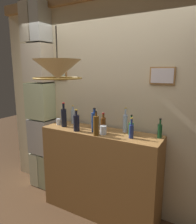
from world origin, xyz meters
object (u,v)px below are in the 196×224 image
Objects in this scene: liquor_bottle_rum at (73,116)px; glass_tumbler_highball at (103,130)px; liquor_bottle_whiskey at (131,128)px; liquor_bottle_rye at (94,122)px; liquor_bottle_mezcal at (76,123)px; pendant_lamp at (58,70)px; liquor_bottle_bourbon at (96,126)px; liquor_bottle_port at (94,121)px; glass_tumbler_rocks at (59,122)px; liquor_bottle_scotch at (160,131)px; liquor_bottle_vodka at (64,117)px; liquor_bottle_tequila at (131,131)px; liquor_bottle_amaro at (125,123)px; liquor_bottle_brandy at (103,124)px.

glass_tumbler_highball is (0.61, -0.24, -0.05)m from liquor_bottle_rum.
liquor_bottle_rye reaches higher than liquor_bottle_whiskey.
liquor_bottle_mezcal is 0.56× the size of pendant_lamp.
liquor_bottle_whiskey is 0.84× the size of liquor_bottle_bourbon.
liquor_bottle_mezcal is (-0.11, -0.23, 0.02)m from liquor_bottle_port.
pendant_lamp reaches higher than glass_tumbler_rocks.
glass_tumbler_highball is at bearing -156.00° from liquor_bottle_whiskey.
liquor_bottle_scotch reaches higher than glass_tumbler_highball.
liquor_bottle_vodka is (-0.38, -0.14, 0.04)m from liquor_bottle_port.
liquor_bottle_port is 0.85× the size of liquor_bottle_rum.
liquor_bottle_tequila is 1.08m from glass_tumbler_rocks.
liquor_bottle_amaro reaches higher than liquor_bottle_whiskey.
liquor_bottle_scotch is at bearing 11.51° from liquor_bottle_rye.
liquor_bottle_bourbon reaches higher than glass_tumbler_rocks.
glass_tumbler_rocks is (-0.93, -0.13, -0.08)m from liquor_bottle_amaro.
liquor_bottle_bourbon reaches higher than liquor_bottle_rum.
liquor_bottle_vodka is at bearing -92.14° from liquor_bottle_rum.
liquor_bottle_rye is at bearing 128.39° from liquor_bottle_bourbon.
liquor_bottle_vodka is 1.09× the size of liquor_bottle_rye.
liquor_bottle_bourbon is (-0.35, -0.21, 0.04)m from liquor_bottle_whiskey.
liquor_bottle_vodka is at bearing 179.11° from liquor_bottle_tequila.
liquor_bottle_amaro is at bearing 177.20° from liquor_bottle_scotch.
liquor_bottle_vodka is 1.34× the size of liquor_bottle_whiskey.
liquor_bottle_vodka is (-0.81, -0.16, 0.01)m from liquor_bottle_amaro.
liquor_bottle_brandy is 0.95× the size of liquor_bottle_whiskey.
liquor_bottle_amaro is 1.12× the size of liquor_bottle_mezcal.
liquor_bottle_vodka is (-1.23, -0.14, 0.04)m from liquor_bottle_scotch.
liquor_bottle_brandy is 0.12m from liquor_bottle_rye.
liquor_bottle_bourbon reaches higher than liquor_bottle_mezcal.
liquor_bottle_rye reaches higher than liquor_bottle_rum.
liquor_bottle_brandy is 0.71× the size of liquor_bottle_vodka.
liquor_bottle_tequila reaches higher than glass_tumbler_rocks.
liquor_bottle_tequila is 2.25× the size of glass_tumbler_highball.
liquor_bottle_rye is (-0.09, 0.11, 0.01)m from liquor_bottle_bourbon.
liquor_bottle_port is 0.51m from glass_tumbler_rocks.
liquor_bottle_scotch is at bearing -2.38° from liquor_bottle_rum.
liquor_bottle_brandy is at bearing -11.61° from liquor_bottle_rum.
liquor_bottle_rye is at bearing -23.44° from liquor_bottle_rum.
liquor_bottle_port is 0.46× the size of pendant_lamp.
liquor_bottle_rye is at bearing 80.96° from pendant_lamp.
glass_tumbler_highball is 0.89m from pendant_lamp.
glass_tumbler_highball is at bearing 54.76° from liquor_bottle_bourbon.
glass_tumbler_highball is (-0.61, -0.19, -0.03)m from liquor_bottle_scotch.
liquor_bottle_whiskey reaches higher than liquor_bottle_scotch.
pendant_lamp reaches higher than liquor_bottle_port.
liquor_bottle_mezcal is 0.36m from glass_tumbler_highball.
liquor_bottle_rum is 1.05m from pendant_lamp.
liquor_bottle_bourbon is (0.19, -0.27, 0.03)m from liquor_bottle_port.
liquor_bottle_port is 0.96m from pendant_lamp.
liquor_bottle_bourbon is at bearing -29.48° from liquor_bottle_rum.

